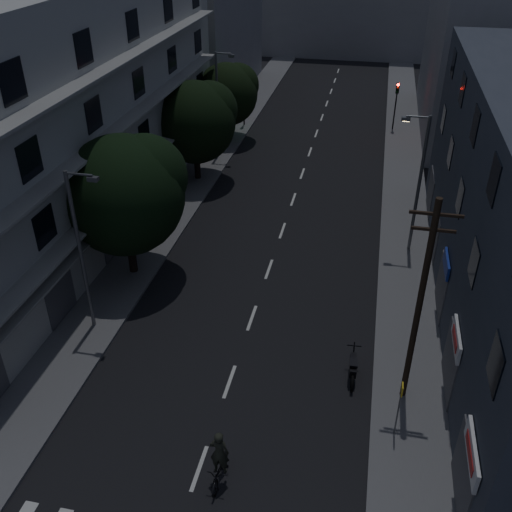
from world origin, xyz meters
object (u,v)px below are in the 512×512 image
at_px(utility_pole, 420,302).
at_px(bus_stop_sign, 400,401).
at_px(cyclist, 220,464).
at_px(motorcycle, 353,368).

height_order(utility_pole, bus_stop_sign, utility_pole).
xyz_separation_m(utility_pole, cyclist, (-6.36, -5.44, -4.07)).
height_order(motorcycle, cyclist, cyclist).
bearing_deg(utility_pole, bus_stop_sign, -98.85).
relative_size(utility_pole, cyclist, 3.78).
distance_m(motorcycle, cyclist, 7.45).
distance_m(bus_stop_sign, cyclist, 6.93).
bearing_deg(cyclist, motorcycle, 56.39).
distance_m(utility_pole, cyclist, 9.30).
relative_size(motorcycle, cyclist, 0.90).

